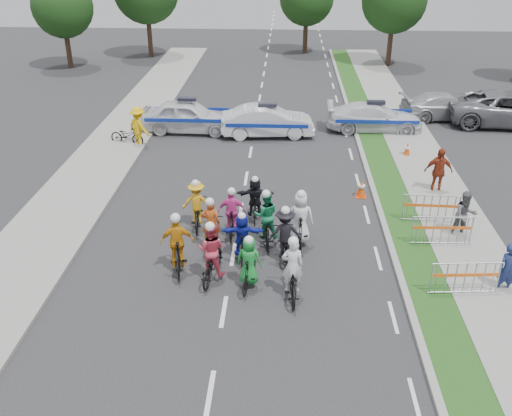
# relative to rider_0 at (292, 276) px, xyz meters

# --- Properties ---
(ground) EXTENTS (90.00, 90.00, 0.00)m
(ground) POSITION_rel_rider_0_xyz_m (-1.86, -0.86, -0.65)
(ground) COLOR #28282B
(ground) RESTS_ON ground
(curb_right) EXTENTS (0.20, 60.00, 0.12)m
(curb_right) POSITION_rel_rider_0_xyz_m (3.24, 4.14, -0.59)
(curb_right) COLOR gray
(curb_right) RESTS_ON ground
(grass_strip) EXTENTS (1.20, 60.00, 0.11)m
(grass_strip) POSITION_rel_rider_0_xyz_m (3.94, 4.14, -0.59)
(grass_strip) COLOR #194E1A
(grass_strip) RESTS_ON ground
(sidewalk_right) EXTENTS (2.40, 60.00, 0.13)m
(sidewalk_right) POSITION_rel_rider_0_xyz_m (5.74, 4.14, -0.58)
(sidewalk_right) COLOR gray
(sidewalk_right) RESTS_ON ground
(sidewalk_left) EXTENTS (3.00, 60.00, 0.13)m
(sidewalk_left) POSITION_rel_rider_0_xyz_m (-8.36, 4.14, -0.58)
(sidewalk_left) COLOR gray
(sidewalk_left) RESTS_ON ground
(rider_0) EXTENTS (0.78, 1.97, 1.97)m
(rider_0) POSITION_rel_rider_0_xyz_m (0.00, 0.00, 0.00)
(rider_0) COLOR black
(rider_0) RESTS_ON ground
(rider_1) EXTENTS (0.79, 1.70, 1.73)m
(rider_1) POSITION_rel_rider_0_xyz_m (-1.23, 0.39, 0.03)
(rider_1) COLOR black
(rider_1) RESTS_ON ground
(rider_2) EXTENTS (0.94, 1.98, 1.94)m
(rider_2) POSITION_rel_rider_0_xyz_m (-2.37, 0.77, 0.07)
(rider_2) COLOR black
(rider_2) RESTS_ON ground
(rider_3) EXTENTS (1.06, 1.97, 2.01)m
(rider_3) POSITION_rel_rider_0_xyz_m (-3.41, 1.11, 0.12)
(rider_3) COLOR black
(rider_3) RESTS_ON ground
(rider_4) EXTENTS (1.15, 1.98, 1.94)m
(rider_4) POSITION_rel_rider_0_xyz_m (-0.23, 1.87, 0.10)
(rider_4) COLOR black
(rider_4) RESTS_ON ground
(rider_5) EXTENTS (1.35, 1.61, 1.67)m
(rider_5) POSITION_rel_rider_0_xyz_m (-1.54, 1.92, 0.06)
(rider_5) COLOR black
(rider_5) RESTS_ON ground
(rider_6) EXTENTS (0.68, 1.87, 1.90)m
(rider_6) POSITION_rel_rider_0_xyz_m (-2.58, 2.41, -0.02)
(rider_6) COLOR black
(rider_6) RESTS_ON ground
(rider_7) EXTENTS (0.87, 1.95, 2.04)m
(rider_7) POSITION_rel_rider_0_xyz_m (0.26, 2.83, 0.14)
(rider_7) COLOR black
(rider_7) RESTS_ON ground
(rider_8) EXTENTS (0.85, 1.93, 1.91)m
(rider_8) POSITION_rel_rider_0_xyz_m (-0.85, 3.05, 0.06)
(rider_8) COLOR black
(rider_8) RESTS_ON ground
(rider_9) EXTENTS (0.93, 1.75, 1.84)m
(rider_9) POSITION_rel_rider_0_xyz_m (-1.99, 3.33, 0.06)
(rider_9) COLOR black
(rider_9) RESTS_ON ground
(rider_10) EXTENTS (1.05, 1.82, 1.82)m
(rider_10) POSITION_rel_rider_0_xyz_m (-3.25, 3.92, 0.06)
(rider_10) COLOR black
(rider_10) RESTS_ON ground
(rider_11) EXTENTS (1.35, 1.62, 1.69)m
(rider_11) POSITION_rel_rider_0_xyz_m (-1.29, 4.62, 0.07)
(rider_11) COLOR black
(rider_11) RESTS_ON ground
(police_car_0) EXTENTS (4.74, 2.06, 1.59)m
(police_car_0) POSITION_rel_rider_0_xyz_m (-5.17, 13.88, 0.15)
(police_car_0) COLOR silver
(police_car_0) RESTS_ON ground
(police_car_1) EXTENTS (4.66, 2.00, 1.49)m
(police_car_1) POSITION_rel_rider_0_xyz_m (-1.17, 13.43, 0.10)
(police_car_1) COLOR silver
(police_car_1) RESTS_ON ground
(police_car_2) EXTENTS (4.82, 2.04, 1.39)m
(police_car_2) POSITION_rel_rider_0_xyz_m (4.20, 14.50, 0.04)
(police_car_2) COLOR silver
(police_car_2) RESTS_ON ground
(civilian_sedan) EXTENTS (4.90, 2.52, 1.36)m
(civilian_sedan) POSITION_rel_rider_0_xyz_m (8.20, 16.70, 0.03)
(civilian_sedan) COLOR #A3A3A8
(civilian_sedan) RESTS_ON ground
(civilian_suv) EXTENTS (6.43, 3.41, 1.72)m
(civilian_suv) POSITION_rel_rider_0_xyz_m (11.29, 15.74, 0.21)
(civilian_suv) COLOR slate
(civilian_suv) RESTS_ON ground
(spectator_0) EXTENTS (0.58, 0.39, 1.56)m
(spectator_0) POSITION_rel_rider_0_xyz_m (6.09, 0.50, 0.13)
(spectator_0) COLOR navy
(spectator_0) RESTS_ON ground
(spectator_1) EXTENTS (0.93, 0.78, 1.70)m
(spectator_1) POSITION_rel_rider_0_xyz_m (5.72, 3.61, 0.20)
(spectator_1) COLOR #525357
(spectator_1) RESTS_ON ground
(spectator_2) EXTENTS (1.12, 0.52, 1.87)m
(spectator_2) POSITION_rel_rider_0_xyz_m (5.64, 7.12, 0.29)
(spectator_2) COLOR maroon
(spectator_2) RESTS_ON ground
(marshal_hiviz) EXTENTS (1.40, 1.29, 1.89)m
(marshal_hiviz) POSITION_rel_rider_0_xyz_m (-7.13, 11.71, 0.29)
(marshal_hiviz) COLOR #EDB60C
(marshal_hiviz) RESTS_ON ground
(barrier_0) EXTENTS (2.03, 0.66, 1.12)m
(barrier_0) POSITION_rel_rider_0_xyz_m (4.84, 0.22, -0.09)
(barrier_0) COLOR #A5A8AD
(barrier_0) RESTS_ON ground
(barrier_1) EXTENTS (2.01, 0.56, 1.12)m
(barrier_1) POSITION_rel_rider_0_xyz_m (4.84, 2.96, -0.09)
(barrier_1) COLOR #A5A8AD
(barrier_1) RESTS_ON ground
(barrier_2) EXTENTS (2.02, 0.57, 1.12)m
(barrier_2) POSITION_rel_rider_0_xyz_m (4.84, 4.56, -0.09)
(barrier_2) COLOR #A5A8AD
(barrier_2) RESTS_ON ground
(cone_0) EXTENTS (0.40, 0.40, 0.70)m
(cone_0) POSITION_rel_rider_0_xyz_m (2.69, 6.66, -0.31)
(cone_0) COLOR #F24C0C
(cone_0) RESTS_ON ground
(cone_1) EXTENTS (0.40, 0.40, 0.70)m
(cone_1) POSITION_rel_rider_0_xyz_m (5.22, 10.91, -0.31)
(cone_1) COLOR #F24C0C
(cone_1) RESTS_ON ground
(parked_bike) EXTENTS (1.77, 0.95, 0.88)m
(parked_bike) POSITION_rel_rider_0_xyz_m (-7.78, 11.88, -0.21)
(parked_bike) COLOR black
(parked_bike) RESTS_ON ground
(tree_0) EXTENTS (4.20, 4.20, 6.30)m
(tree_0) POSITION_rel_rider_0_xyz_m (-15.86, 27.14, 3.54)
(tree_0) COLOR #382619
(tree_0) RESTS_ON ground
(tree_1) EXTENTS (4.55, 4.55, 6.82)m
(tree_1) POSITION_rel_rider_0_xyz_m (7.14, 29.14, 3.89)
(tree_1) COLOR #382619
(tree_1) RESTS_ON ground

